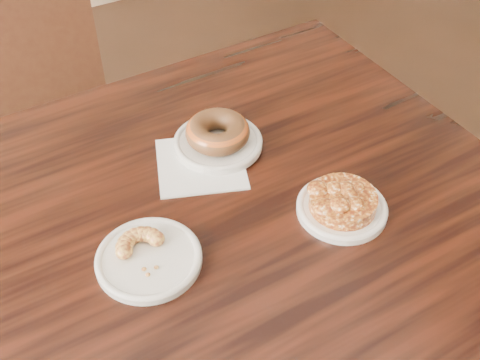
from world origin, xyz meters
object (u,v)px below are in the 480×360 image
cafe_table (247,337)px  chair_far (35,99)px  glazed_donut (218,132)px  cruller_fragment (148,252)px  apple_fritter (343,199)px

cafe_table → chair_far: bearing=99.2°
glazed_donut → cruller_fragment: 0.30m
chair_far → cruller_fragment: 1.01m
cafe_table → chair_far: size_ratio=1.10×
glazed_donut → cruller_fragment: size_ratio=1.31×
chair_far → glazed_donut: (0.22, -0.76, 0.34)m
chair_far → cruller_fragment: chair_far is taller
chair_far → apple_fritter: (0.33, -1.02, 0.33)m
chair_far → glazed_donut: size_ratio=7.35×
cafe_table → apple_fritter: size_ratio=6.44×
cafe_table → chair_far: 0.98m
apple_fritter → cruller_fragment: (-0.33, 0.06, -0.01)m
glazed_donut → cruller_fragment: glazed_donut is taller
chair_far → cafe_table: bearing=107.0°
chair_far → glazed_donut: chair_far is taller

